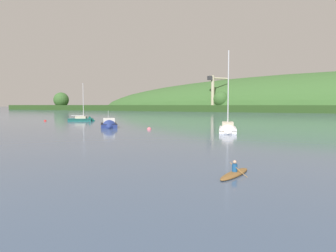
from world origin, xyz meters
TOP-DOWN VIEW (x-y plane):
  - dockside_crane at (-48.23, 188.81)m, footprint 10.97×13.07m
  - sailboat_near_mooring at (-40.09, 57.72)m, footprint 7.24×5.01m
  - sailboat_midwater_white at (3.03, 41.50)m, footprint 4.65×8.43m
  - fishing_boat_moored at (-19.59, 41.56)m, footprint 6.40×6.95m
  - canoe_with_paddler at (11.35, 13.43)m, footprint 1.58×3.96m
  - mooring_buoy_midchannel at (-10.72, 41.20)m, footprint 0.78×0.78m
  - mooring_buoy_off_fishing_boat at (-48.93, 52.91)m, footprint 0.65×0.65m

SIDE VIEW (x-z plane):
  - mooring_buoy_midchannel at x=-10.72m, z-range -0.43..0.43m
  - mooring_buoy_off_fishing_boat at x=-48.93m, z-range -0.37..0.37m
  - canoe_with_paddler at x=11.35m, z-range -0.41..0.61m
  - sailboat_near_mooring at x=-40.09m, z-range -5.19..5.72m
  - sailboat_midwater_white at x=3.03m, z-range -6.47..7.10m
  - fishing_boat_moored at x=-19.59m, z-range -1.72..2.51m
  - dockside_crane at x=-48.23m, z-range -0.21..23.04m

